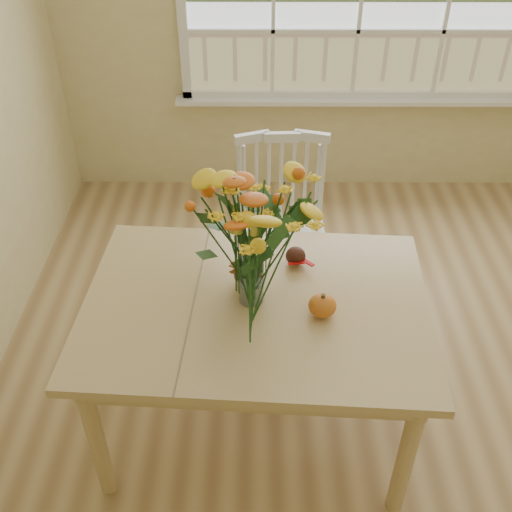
{
  "coord_description": "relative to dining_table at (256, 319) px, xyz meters",
  "views": [
    {
      "loc": [
        -0.64,
        -1.72,
        2.37
      ],
      "look_at": [
        -0.65,
        0.09,
        0.97
      ],
      "focal_mm": 42.0,
      "sensor_mm": 36.0,
      "label": 1
    }
  ],
  "objects": [
    {
      "name": "pumpkin",
      "position": [
        0.26,
        -0.07,
        0.13
      ],
      "size": [
        0.11,
        0.11,
        0.09
      ],
      "primitive_type": "ellipsoid",
      "color": "#C65817",
      "rests_on": "dining_table"
    },
    {
      "name": "dark_gourd",
      "position": [
        0.17,
        0.25,
        0.13
      ],
      "size": [
        0.13,
        0.1,
        0.08
      ],
      "color": "#38160F",
      "rests_on": "dining_table"
    },
    {
      "name": "turkey_figurine",
      "position": [
        -0.05,
        0.12,
        0.13
      ],
      "size": [
        0.09,
        0.07,
        0.11
      ],
      "rotation": [
        0.0,
        0.0,
        0.09
      ],
      "color": "#CCB78C",
      "rests_on": "dining_table"
    },
    {
      "name": "floor",
      "position": [
        0.65,
        -0.07,
        -0.66
      ],
      "size": [
        4.0,
        4.5,
        0.01
      ],
      "primitive_type": "cube",
      "color": "#9C784B",
      "rests_on": "ground"
    },
    {
      "name": "dining_table",
      "position": [
        0.0,
        0.0,
        0.0
      ],
      "size": [
        1.45,
        1.08,
        0.75
      ],
      "rotation": [
        0.0,
        0.0,
        -0.06
      ],
      "color": "tan",
      "rests_on": "floor"
    },
    {
      "name": "flower_vase",
      "position": [
        -0.02,
        0.02,
        0.43
      ],
      "size": [
        0.47,
        0.47,
        0.56
      ],
      "color": "white",
      "rests_on": "dining_table"
    },
    {
      "name": "windsor_chair",
      "position": [
        0.13,
        0.81,
        -0.09
      ],
      "size": [
        0.49,
        0.47,
        1.02
      ],
      "rotation": [
        0.0,
        0.0,
        0.04
      ],
      "color": "white",
      "rests_on": "floor"
    }
  ]
}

